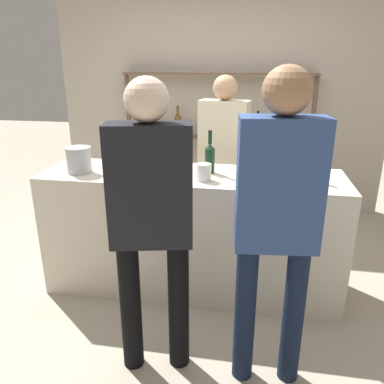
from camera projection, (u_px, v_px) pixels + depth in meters
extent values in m
plane|color=#B2A893|center=(192.00, 284.00, 3.10)|extent=(16.00, 16.00, 0.00)
cube|color=beige|center=(192.00, 232.00, 2.95)|extent=(2.25, 0.64, 0.96)
cube|color=#B2A899|center=(219.00, 92.00, 4.42)|extent=(3.85, 0.12, 2.80)
cylinder|color=brown|center=(130.00, 141.00, 4.62)|extent=(0.05, 0.05, 1.63)
cylinder|color=brown|center=(310.00, 148.00, 4.28)|extent=(0.05, 0.05, 1.63)
cube|color=brown|center=(218.00, 74.00, 4.19)|extent=(2.20, 0.18, 0.02)
cube|color=brown|center=(217.00, 138.00, 4.42)|extent=(2.20, 0.18, 0.02)
cylinder|color=brown|center=(153.00, 126.00, 4.51)|extent=(0.08, 0.08, 0.21)
cone|color=brown|center=(152.00, 116.00, 4.47)|extent=(0.08, 0.08, 0.03)
cylinder|color=brown|center=(152.00, 112.00, 4.45)|extent=(0.03, 0.03, 0.07)
cylinder|color=maroon|center=(152.00, 108.00, 4.44)|extent=(0.03, 0.03, 0.01)
cylinder|color=brown|center=(178.00, 126.00, 4.46)|extent=(0.08, 0.08, 0.23)
cone|color=brown|center=(178.00, 115.00, 4.41)|extent=(0.08, 0.08, 0.03)
cylinder|color=brown|center=(178.00, 110.00, 4.40)|extent=(0.03, 0.03, 0.07)
cylinder|color=#232328|center=(178.00, 106.00, 4.38)|extent=(0.03, 0.03, 0.01)
cylinder|color=black|center=(204.00, 129.00, 4.41)|extent=(0.07, 0.07, 0.19)
cone|color=black|center=(204.00, 119.00, 4.38)|extent=(0.07, 0.07, 0.03)
cylinder|color=black|center=(204.00, 114.00, 4.36)|extent=(0.03, 0.03, 0.09)
cylinder|color=gold|center=(204.00, 110.00, 4.34)|extent=(0.03, 0.03, 0.01)
cylinder|color=silver|center=(230.00, 130.00, 4.37)|extent=(0.08, 0.08, 0.18)
cone|color=silver|center=(230.00, 120.00, 4.33)|extent=(0.08, 0.08, 0.03)
cylinder|color=silver|center=(231.00, 114.00, 4.31)|extent=(0.03, 0.03, 0.10)
cylinder|color=black|center=(231.00, 110.00, 4.29)|extent=(0.03, 0.03, 0.01)
cylinder|color=#0F1956|center=(257.00, 130.00, 4.32)|extent=(0.08, 0.08, 0.19)
cone|color=#0F1956|center=(258.00, 120.00, 4.28)|extent=(0.08, 0.08, 0.04)
cylinder|color=#0F1956|center=(258.00, 115.00, 4.26)|extent=(0.03, 0.03, 0.09)
cylinder|color=gold|center=(258.00, 110.00, 4.24)|extent=(0.03, 0.03, 0.01)
cylinder|color=#0F1956|center=(285.00, 130.00, 4.26)|extent=(0.07, 0.07, 0.22)
cone|color=#0F1956|center=(286.00, 119.00, 4.22)|extent=(0.07, 0.07, 0.03)
cylinder|color=#0F1956|center=(286.00, 114.00, 4.20)|extent=(0.03, 0.03, 0.08)
cylinder|color=black|center=(287.00, 109.00, 4.19)|extent=(0.03, 0.03, 0.01)
cylinder|color=black|center=(249.00, 166.00, 2.57)|extent=(0.07, 0.07, 0.22)
cone|color=black|center=(250.00, 148.00, 2.53)|extent=(0.07, 0.07, 0.03)
cylinder|color=black|center=(250.00, 139.00, 2.51)|extent=(0.03, 0.03, 0.09)
cylinder|color=maroon|center=(250.00, 132.00, 2.49)|extent=(0.03, 0.03, 0.01)
cylinder|color=black|center=(132.00, 160.00, 2.78)|extent=(0.08, 0.08, 0.19)
cone|color=black|center=(131.00, 145.00, 2.74)|extent=(0.08, 0.08, 0.03)
cylinder|color=black|center=(131.00, 137.00, 2.72)|extent=(0.03, 0.03, 0.08)
cylinder|color=maroon|center=(131.00, 131.00, 2.71)|extent=(0.03, 0.03, 0.01)
cylinder|color=black|center=(270.00, 169.00, 2.47)|extent=(0.08, 0.08, 0.24)
cone|color=black|center=(271.00, 149.00, 2.42)|extent=(0.08, 0.08, 0.03)
cylinder|color=black|center=(272.00, 140.00, 2.40)|extent=(0.03, 0.03, 0.09)
cylinder|color=gold|center=(272.00, 132.00, 2.39)|extent=(0.03, 0.03, 0.01)
cylinder|color=silver|center=(303.00, 166.00, 2.65)|extent=(0.08, 0.08, 0.19)
cone|color=silver|center=(304.00, 150.00, 2.61)|extent=(0.08, 0.08, 0.04)
cylinder|color=silver|center=(305.00, 141.00, 2.59)|extent=(0.03, 0.03, 0.09)
cylinder|color=black|center=(306.00, 134.00, 2.57)|extent=(0.03, 0.03, 0.01)
cylinder|color=black|center=(210.00, 161.00, 2.79)|extent=(0.07, 0.07, 0.18)
cone|color=black|center=(210.00, 147.00, 2.75)|extent=(0.07, 0.07, 0.03)
cylinder|color=black|center=(210.00, 138.00, 2.73)|extent=(0.03, 0.03, 0.09)
cylinder|color=black|center=(210.00, 131.00, 2.72)|extent=(0.03, 0.03, 0.01)
cylinder|color=silver|center=(246.00, 177.00, 2.71)|extent=(0.06, 0.06, 0.00)
cylinder|color=silver|center=(247.00, 171.00, 2.69)|extent=(0.01, 0.01, 0.09)
cone|color=silver|center=(247.00, 159.00, 2.66)|extent=(0.08, 0.08, 0.08)
cylinder|color=#B2B2B7|center=(79.00, 161.00, 2.79)|extent=(0.18, 0.18, 0.19)
cylinder|color=#B2B2B7|center=(78.00, 148.00, 2.76)|extent=(0.19, 0.19, 0.01)
cylinder|color=silver|center=(204.00, 172.00, 2.62)|extent=(0.10, 0.10, 0.12)
sphere|color=tan|center=(207.00, 179.00, 2.61)|extent=(0.02, 0.02, 0.02)
sphere|color=tan|center=(204.00, 179.00, 2.62)|extent=(0.02, 0.02, 0.02)
sphere|color=tan|center=(208.00, 179.00, 2.62)|extent=(0.02, 0.02, 0.02)
sphere|color=tan|center=(201.00, 171.00, 2.65)|extent=(0.02, 0.02, 0.02)
sphere|color=tan|center=(205.00, 173.00, 2.59)|extent=(0.02, 0.02, 0.02)
cylinder|color=#575347|center=(208.00, 207.00, 3.67)|extent=(0.12, 0.12, 0.80)
cylinder|color=#575347|center=(236.00, 211.00, 3.57)|extent=(0.12, 0.12, 0.80)
cube|color=beige|center=(224.00, 136.00, 3.38)|extent=(0.47, 0.28, 0.63)
sphere|color=tan|center=(225.00, 87.00, 3.24)|extent=(0.22, 0.22, 0.22)
cylinder|color=#121C33|center=(293.00, 316.00, 2.06)|extent=(0.12, 0.12, 0.84)
cylinder|color=#121C33|center=(245.00, 314.00, 2.08)|extent=(0.12, 0.12, 0.84)
cube|color=navy|center=(279.00, 185.00, 1.82)|extent=(0.43, 0.23, 0.67)
sphere|color=#936B4C|center=(287.00, 91.00, 1.67)|extent=(0.23, 0.23, 0.23)
cylinder|color=black|center=(179.00, 305.00, 2.18)|extent=(0.12, 0.12, 0.82)
cylinder|color=black|center=(131.00, 306.00, 2.17)|extent=(0.12, 0.12, 0.82)
cube|color=black|center=(150.00, 186.00, 1.93)|extent=(0.46, 0.28, 0.65)
sphere|color=beige|center=(147.00, 100.00, 1.78)|extent=(0.22, 0.22, 0.22)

